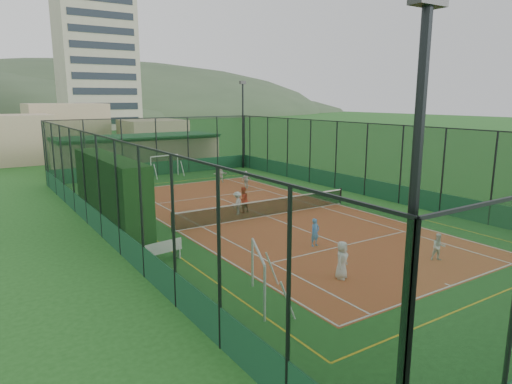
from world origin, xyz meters
TOP-DOWN VIEW (x-y plane):
  - ground at (0.00, 0.00)m, footprint 300.00×300.00m
  - court_slab at (0.00, 0.00)m, footprint 11.17×23.97m
  - tennis_net at (0.00, 0.00)m, footprint 11.67×0.12m
  - perimeter_fence at (0.00, 0.00)m, footprint 18.12×34.12m
  - floodlight_sw at (-8.60, -16.60)m, footprint 0.60×0.26m
  - floodlight_ne at (8.60, 16.60)m, footprint 0.60×0.26m
  - clubhouse at (0.00, 22.00)m, footprint 15.20×7.20m
  - apartment_tower at (12.00, 82.00)m, footprint 15.00×12.00m
  - distant_hills at (0.00, 150.00)m, footprint 200.00×60.00m
  - hedge_left at (-8.30, 1.65)m, footprint 1.32×8.83m
  - white_bench at (-7.80, -3.77)m, footprint 1.73×0.69m
  - futsal_goal_near at (-6.58, -9.17)m, footprint 2.84×1.88m
  - futsal_goal_far at (0.31, 16.09)m, footprint 2.88×1.30m
  - child_near_left at (-2.83, -9.18)m, footprint 0.84×0.73m
  - child_near_mid at (-1.17, -5.68)m, footprint 0.50×0.35m
  - child_near_right at (1.91, -9.95)m, footprint 0.71×0.68m
  - child_far_left at (-1.22, 1.20)m, footprint 1.01×0.91m
  - child_far_right at (3.31, 7.52)m, footprint 0.82×0.42m
  - child_far_back at (2.96, 10.85)m, footprint 1.24×0.69m
  - coach at (-0.71, 1.39)m, footprint 0.80×0.65m
  - tennis_balls at (0.49, 1.40)m, footprint 4.42×1.27m

SIDE VIEW (x-z plane):
  - ground at x=0.00m, z-range 0.00..0.00m
  - distant_hills at x=0.00m, z-range -12.00..12.00m
  - court_slab at x=0.00m, z-range 0.00..0.01m
  - tennis_balls at x=0.49m, z-range 0.01..0.08m
  - white_bench at x=-7.80m, z-range 0.00..0.95m
  - tennis_net at x=0.00m, z-range 0.00..1.06m
  - child_near_right at x=1.91m, z-range 0.01..1.17m
  - child_far_back at x=2.96m, z-range 0.01..1.28m
  - child_near_mid at x=-1.17m, z-range 0.01..1.30m
  - child_far_right at x=3.31m, z-range 0.01..1.36m
  - child_far_left at x=-1.22m, z-range 0.01..1.37m
  - child_near_left at x=-2.83m, z-range 0.01..1.46m
  - coach at x=-0.71m, z-range 0.01..1.56m
  - futsal_goal_near at x=-6.58m, z-range 0.00..1.78m
  - futsal_goal_far at x=0.31m, z-range 0.00..1.80m
  - clubhouse at x=0.00m, z-range 0.00..3.15m
  - hedge_left at x=-8.30m, z-range 0.00..3.86m
  - perimeter_fence at x=0.00m, z-range 0.00..5.00m
  - floodlight_sw at x=-8.60m, z-range 0.00..8.25m
  - floodlight_ne at x=8.60m, z-range 0.00..8.25m
  - apartment_tower at x=12.00m, z-range 0.00..30.00m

